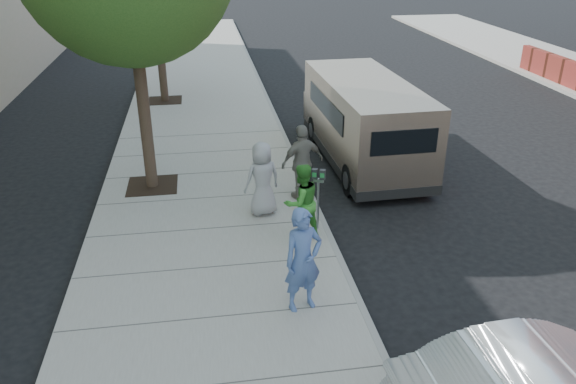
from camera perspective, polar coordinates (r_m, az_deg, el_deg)
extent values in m
plane|color=black|center=(12.01, -3.22, -3.97)|extent=(120.00, 120.00, 0.00)
cube|color=gray|center=(11.93, -8.02, -3.99)|extent=(5.00, 60.00, 0.15)
cube|color=gray|center=(12.17, 3.54, -3.15)|extent=(0.12, 60.00, 0.16)
cube|color=black|center=(14.11, -13.60, 0.67)|extent=(1.20, 1.20, 0.01)
cylinder|color=#38281E|center=(13.44, -14.45, 8.35)|extent=(0.28, 0.28, 3.96)
cube|color=black|center=(21.26, -12.37, 9.09)|extent=(1.20, 1.20, 0.01)
cylinder|color=#38281E|center=(20.86, -12.83, 13.72)|extent=(0.28, 0.28, 3.52)
cylinder|color=gray|center=(11.55, 3.06, -1.38)|extent=(0.05, 0.05, 1.06)
cube|color=gray|center=(11.31, 3.12, 1.20)|extent=(0.21, 0.13, 0.08)
cube|color=#2D2D30|center=(11.27, 2.74, 1.85)|extent=(0.14, 0.13, 0.21)
cube|color=#2D2D30|center=(11.25, 3.54, 1.78)|extent=(0.14, 0.13, 0.21)
cube|color=tan|center=(15.20, 7.78, 7.32)|extent=(2.22, 5.61, 2.05)
cube|color=tan|center=(18.12, 4.74, 8.71)|extent=(1.91, 0.62, 0.87)
cube|color=black|center=(12.62, 11.74, 4.97)|extent=(1.54, 0.07, 0.57)
cylinder|color=black|center=(16.90, 2.77, 6.33)|extent=(0.29, 0.79, 0.78)
cylinder|color=black|center=(17.39, 8.63, 6.63)|extent=(0.29, 0.79, 0.78)
cylinder|color=black|center=(13.51, 6.43, 1.21)|extent=(0.29, 0.79, 0.78)
cylinder|color=black|center=(14.12, 13.49, 1.74)|extent=(0.29, 0.79, 0.78)
imported|color=#4B66A1|center=(9.02, 1.53, -6.93)|extent=(0.75, 0.60, 1.79)
imported|color=#398F2E|center=(11.08, 1.38, -1.04)|extent=(0.95, 0.86, 1.59)
imported|color=#99999C|center=(12.06, -2.62, 1.34)|extent=(0.92, 0.74, 1.64)
imported|color=gray|center=(12.77, 1.48, 3.05)|extent=(1.12, 0.72, 1.76)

